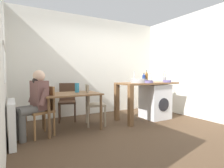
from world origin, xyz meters
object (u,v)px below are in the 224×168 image
(dining_table, at_px, (72,98))
(mixing_bowl, at_px, (149,81))
(seated_person, at_px, (35,100))
(colander, at_px, (167,81))
(chair_opposite, at_px, (92,102))
(bottle_clear_small, at_px, (150,78))
(chair_person_seat, at_px, (44,108))
(chair_spare_by_wall, at_px, (67,99))
(washing_machine, at_px, (155,101))
(bottle_squat_brown, at_px, (146,77))
(utensil_crock, at_px, (164,79))
(bottle_tall_green, at_px, (144,78))
(vase, at_px, (77,88))

(dining_table, height_order, mixing_bowl, mixing_bowl)
(seated_person, bearing_deg, colander, -112.14)
(chair_opposite, distance_m, bottle_clear_small, 1.70)
(chair_person_seat, bearing_deg, chair_spare_by_wall, -56.44)
(washing_machine, xyz_separation_m, bottle_clear_small, (-0.03, 0.16, 0.59))
(bottle_squat_brown, relative_size, utensil_crock, 0.99)
(bottle_tall_green, xyz_separation_m, mixing_bowl, (-0.16, -0.37, -0.07))
(chair_person_seat, xyz_separation_m, colander, (2.87, -0.26, 0.44))
(dining_table, height_order, utensil_crock, utensil_crock)
(chair_opposite, bearing_deg, bottle_tall_green, 104.56)
(bottle_clear_small, height_order, utensil_crock, utensil_crock)
(seated_person, height_order, mixing_bowl, seated_person)
(dining_table, xyz_separation_m, bottle_clear_small, (2.10, 0.04, 0.37))
(bottle_tall_green, relative_size, colander, 1.17)
(chair_opposite, xyz_separation_m, vase, (-0.33, 0.03, 0.33))
(chair_spare_by_wall, relative_size, seated_person, 0.75)
(bottle_tall_green, bearing_deg, bottle_squat_brown, 16.20)
(chair_spare_by_wall, bearing_deg, mixing_bowl, 162.77)
(chair_spare_by_wall, height_order, mixing_bowl, mixing_bowl)
(bottle_squat_brown, distance_m, mixing_bowl, 0.50)
(chair_person_seat, height_order, seated_person, seated_person)
(washing_machine, bearing_deg, dining_table, 176.72)
(seated_person, relative_size, vase, 6.09)
(mixing_bowl, xyz_separation_m, colander, (0.57, -0.02, -0.00))
(dining_table, relative_size, washing_machine, 1.28)
(bottle_clear_small, height_order, colander, bottle_clear_small)
(dining_table, xyz_separation_m, utensil_crock, (2.50, -0.07, 0.35))
(seated_person, bearing_deg, bottle_tall_green, -104.18)
(bottle_clear_small, relative_size, vase, 1.10)
(chair_spare_by_wall, height_order, utensil_crock, utensil_crock)
(bottle_clear_small, bearing_deg, bottle_tall_green, 175.89)
(chair_opposite, height_order, chair_spare_by_wall, same)
(chair_person_seat, xyz_separation_m, mixing_bowl, (2.30, -0.24, 0.44))
(seated_person, relative_size, colander, 6.00)
(bottle_tall_green, relative_size, bottle_squat_brown, 0.79)
(seated_person, xyz_separation_m, bottle_tall_green, (2.61, 0.18, 0.35))
(bottle_clear_small, height_order, mixing_bowl, bottle_clear_small)
(bottle_squat_brown, distance_m, colander, 0.53)
(bottle_squat_brown, bearing_deg, colander, -54.65)
(utensil_crock, bearing_deg, mixing_bowl, -161.63)
(chair_opposite, distance_m, mixing_bowl, 1.40)
(bottle_tall_green, relative_size, bottle_clear_small, 1.09)
(dining_table, xyz_separation_m, washing_machine, (2.13, -0.12, -0.21))
(chair_spare_by_wall, height_order, seated_person, seated_person)
(bottle_squat_brown, height_order, vase, bottle_squat_brown)
(chair_person_seat, distance_m, seated_person, 0.23)
(utensil_crock, height_order, colander, utensil_crock)
(dining_table, height_order, chair_spare_by_wall, chair_spare_by_wall)
(seated_person, xyz_separation_m, utensil_crock, (3.20, 0.06, 0.32))
(bottle_squat_brown, bearing_deg, bottle_tall_green, -163.80)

